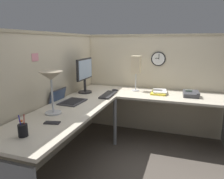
% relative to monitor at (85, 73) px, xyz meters
% --- Properties ---
extents(ground_plane, '(6.80, 6.80, 0.00)m').
position_rel_monitor_xyz_m(ground_plane, '(-0.21, -0.64, -1.02)').
color(ground_plane, '#4C443D').
extents(cubicle_wall_back, '(2.57, 0.12, 1.58)m').
position_rel_monitor_xyz_m(cubicle_wall_back, '(-0.57, 0.23, -0.23)').
color(cubicle_wall_back, beige).
rests_on(cubicle_wall_back, ground).
extents(cubicle_wall_right, '(0.12, 2.37, 1.58)m').
position_rel_monitor_xyz_m(cubicle_wall_right, '(0.66, -0.90, -0.23)').
color(cubicle_wall_right, beige).
rests_on(cubicle_wall_right, ground).
extents(desk, '(2.35, 2.15, 0.73)m').
position_rel_monitor_xyz_m(desk, '(-0.35, -0.69, -0.39)').
color(desk, beige).
rests_on(desk, ground).
extents(monitor, '(0.46, 0.20, 0.50)m').
position_rel_monitor_xyz_m(monitor, '(0.00, 0.00, 0.00)').
color(monitor, '#232326').
rests_on(monitor, desk).
extents(laptop, '(0.36, 0.40, 0.22)m').
position_rel_monitor_xyz_m(laptop, '(-0.52, 0.02, -0.27)').
color(laptop, '#38383D').
rests_on(laptop, desk).
extents(keyboard, '(0.44, 0.16, 0.02)m').
position_rel_monitor_xyz_m(keyboard, '(-0.05, -0.38, -0.28)').
color(keyboard, '#232326').
rests_on(keyboard, desk).
extents(computer_mouse, '(0.06, 0.10, 0.03)m').
position_rel_monitor_xyz_m(computer_mouse, '(0.22, -0.39, -0.28)').
color(computer_mouse, black).
rests_on(computer_mouse, desk).
extents(desk_lamp_dome, '(0.24, 0.24, 0.44)m').
position_rel_monitor_xyz_m(desk_lamp_dome, '(-0.95, -0.09, 0.07)').
color(desk_lamp_dome, '#B7BABF').
rests_on(desk_lamp_dome, desk).
extents(pen_cup, '(0.08, 0.08, 0.18)m').
position_rel_monitor_xyz_m(pen_cup, '(-1.50, -0.18, -0.24)').
color(pen_cup, black).
rests_on(pen_cup, desk).
extents(cell_phone, '(0.10, 0.16, 0.01)m').
position_rel_monitor_xyz_m(cell_phone, '(-1.19, -0.23, -0.29)').
color(cell_phone, black).
rests_on(cell_phone, desk).
extents(office_phone, '(0.20, 0.22, 0.11)m').
position_rel_monitor_xyz_m(office_phone, '(0.24, -1.48, -0.26)').
color(office_phone, '#38383D').
rests_on(office_phone, desk).
extents(book_stack, '(0.30, 0.23, 0.04)m').
position_rel_monitor_xyz_m(book_stack, '(0.30, -1.04, -0.27)').
color(book_stack, yellow).
rests_on(book_stack, desk).
extents(desk_lamp_paper, '(0.13, 0.13, 0.53)m').
position_rel_monitor_xyz_m(desk_lamp_paper, '(0.36, -0.68, 0.09)').
color(desk_lamp_paper, '#B7BABF').
rests_on(desk_lamp_paper, desk).
extents(wall_clock, '(0.04, 0.22, 0.22)m').
position_rel_monitor_xyz_m(wall_clock, '(0.61, -0.97, 0.18)').
color(wall_clock, black).
extents(pinned_note_leftmost, '(0.11, 0.00, 0.08)m').
position_rel_monitor_xyz_m(pinned_note_leftmost, '(-0.83, 0.18, 0.28)').
color(pinned_note_leftmost, pink).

